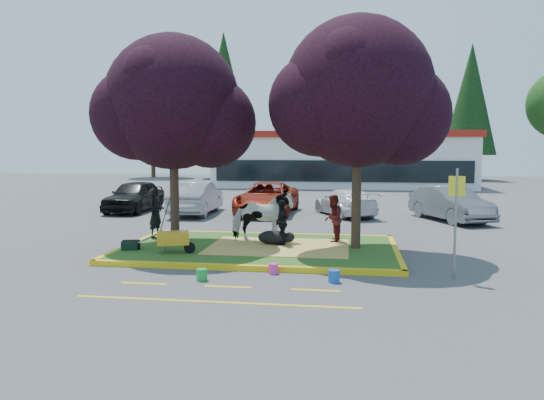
# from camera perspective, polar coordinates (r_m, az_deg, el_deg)

# --- Properties ---
(ground) EXTENTS (90.00, 90.00, 0.00)m
(ground) POSITION_cam_1_polar(r_m,az_deg,el_deg) (16.23, -1.37, -5.53)
(ground) COLOR #424244
(ground) RESTS_ON ground
(median_island) EXTENTS (8.00, 5.00, 0.15)m
(median_island) POSITION_cam_1_polar(r_m,az_deg,el_deg) (16.22, -1.37, -5.27)
(median_island) COLOR #224D18
(median_island) RESTS_ON ground
(curb_near) EXTENTS (8.30, 0.16, 0.15)m
(curb_near) POSITION_cam_1_polar(r_m,az_deg,el_deg) (13.74, -3.22, -7.29)
(curb_near) COLOR yellow
(curb_near) RESTS_ON ground
(curb_far) EXTENTS (8.30, 0.16, 0.15)m
(curb_far) POSITION_cam_1_polar(r_m,az_deg,el_deg) (18.72, -0.02, -3.79)
(curb_far) COLOR yellow
(curb_far) RESTS_ON ground
(curb_left) EXTENTS (0.16, 5.30, 0.15)m
(curb_left) POSITION_cam_1_polar(r_m,az_deg,el_deg) (17.37, -14.79, -4.72)
(curb_left) COLOR yellow
(curb_left) RESTS_ON ground
(curb_right) EXTENTS (0.16, 5.30, 0.15)m
(curb_right) POSITION_cam_1_polar(r_m,az_deg,el_deg) (16.04, 13.21, -5.54)
(curb_right) COLOR yellow
(curb_right) RESTS_ON ground
(straw_bedding) EXTENTS (4.20, 3.00, 0.01)m
(straw_bedding) POSITION_cam_1_polar(r_m,az_deg,el_deg) (16.11, 0.74, -5.05)
(straw_bedding) COLOR #E4C35E
(straw_bedding) RESTS_ON median_island
(tree_purple_left) EXTENTS (5.06, 4.20, 6.51)m
(tree_purple_left) POSITION_cam_1_polar(r_m,az_deg,el_deg) (17.03, -10.57, 9.64)
(tree_purple_left) COLOR black
(tree_purple_left) RESTS_ON median_island
(tree_purple_right) EXTENTS (5.30, 4.40, 6.82)m
(tree_purple_right) POSITION_cam_1_polar(r_m,az_deg,el_deg) (15.93, 9.30, 10.67)
(tree_purple_right) COLOR black
(tree_purple_right) RESTS_ON median_island
(fire_lane_stripe_a) EXTENTS (1.10, 0.12, 0.01)m
(fire_lane_stripe_a) POSITION_cam_1_polar(r_m,az_deg,el_deg) (12.81, -13.62, -8.72)
(fire_lane_stripe_a) COLOR yellow
(fire_lane_stripe_a) RESTS_ON ground
(fire_lane_stripe_b) EXTENTS (1.10, 0.12, 0.01)m
(fire_lane_stripe_b) POSITION_cam_1_polar(r_m,az_deg,el_deg) (12.22, -4.78, -9.29)
(fire_lane_stripe_b) COLOR yellow
(fire_lane_stripe_b) RESTS_ON ground
(fire_lane_stripe_c) EXTENTS (1.10, 0.12, 0.01)m
(fire_lane_stripe_c) POSITION_cam_1_polar(r_m,az_deg,el_deg) (11.93, 4.75, -9.66)
(fire_lane_stripe_c) COLOR yellow
(fire_lane_stripe_c) RESTS_ON ground
(fire_lane_long) EXTENTS (6.00, 0.10, 0.01)m
(fire_lane_long) POSITION_cam_1_polar(r_m,az_deg,el_deg) (11.10, -6.22, -10.86)
(fire_lane_long) COLOR yellow
(fire_lane_long) RESTS_ON ground
(retail_building) EXTENTS (20.40, 8.40, 4.40)m
(retail_building) POSITION_cam_1_polar(r_m,az_deg,el_deg) (43.68, 7.54, 4.45)
(retail_building) COLOR silver
(retail_building) RESTS_ON ground
(treeline) EXTENTS (46.58, 7.80, 14.63)m
(treeline) POSITION_cam_1_polar(r_m,az_deg,el_deg) (53.51, 6.96, 10.55)
(treeline) COLOR black
(treeline) RESTS_ON ground
(cow) EXTENTS (2.06, 1.36, 1.60)m
(cow) POSITION_cam_1_polar(r_m,az_deg,el_deg) (16.92, -1.08, -1.80)
(cow) COLOR white
(cow) RESTS_ON median_island
(calf) EXTENTS (1.16, 0.94, 0.44)m
(calf) POSITION_cam_1_polar(r_m,az_deg,el_deg) (16.48, 0.23, -4.05)
(calf) COLOR black
(calf) RESTS_ON median_island
(handler) EXTENTS (0.52, 0.67, 1.64)m
(handler) POSITION_cam_1_polar(r_m,az_deg,el_deg) (18.10, -12.40, -1.38)
(handler) COLOR black
(handler) RESTS_ON median_island
(visitor_a) EXTENTS (0.67, 0.81, 1.50)m
(visitor_a) POSITION_cam_1_polar(r_m,az_deg,el_deg) (16.97, 6.57, -1.99)
(visitor_a) COLOR #4C1515
(visitor_a) RESTS_ON median_island
(visitor_b) EXTENTS (0.53, 0.88, 1.40)m
(visitor_b) POSITION_cam_1_polar(r_m,az_deg,el_deg) (16.27, 1.08, -2.46)
(visitor_b) COLOR black
(visitor_b) RESTS_ON median_island
(wheelbarrow) EXTENTS (1.60, 0.80, 0.60)m
(wheelbarrow) POSITION_cam_1_polar(r_m,az_deg,el_deg) (15.41, -10.57, -4.09)
(wheelbarrow) COLOR black
(wheelbarrow) RESTS_ON median_island
(gear_bag_dark) EXTENTS (0.57, 0.41, 0.26)m
(gear_bag_dark) POSITION_cam_1_polar(r_m,az_deg,el_deg) (16.32, -14.92, -4.66)
(gear_bag_dark) COLOR black
(gear_bag_dark) RESTS_ON median_island
(gear_bag_green) EXTENTS (0.53, 0.41, 0.25)m
(gear_bag_green) POSITION_cam_1_polar(r_m,az_deg,el_deg) (16.22, -15.07, -4.75)
(gear_bag_green) COLOR black
(gear_bag_green) RESTS_ON median_island
(sign_post) EXTENTS (0.37, 0.13, 2.67)m
(sign_post) POSITION_cam_1_polar(r_m,az_deg,el_deg) (13.31, 19.17, -1.09)
(sign_post) COLOR slate
(sign_post) RESTS_ON ground
(bucket_green) EXTENTS (0.28, 0.28, 0.28)m
(bucket_green) POSITION_cam_1_polar(r_m,az_deg,el_deg) (12.82, -7.56, -7.97)
(bucket_green) COLOR green
(bucket_green) RESTS_ON ground
(bucket_pink) EXTENTS (0.28, 0.28, 0.26)m
(bucket_pink) POSITION_cam_1_polar(r_m,az_deg,el_deg) (13.37, 0.14, -7.40)
(bucket_pink) COLOR #E432A4
(bucket_pink) RESTS_ON ground
(bucket_blue) EXTENTS (0.33, 0.33, 0.29)m
(bucket_blue) POSITION_cam_1_polar(r_m,az_deg,el_deg) (12.62, 6.68, -8.15)
(bucket_blue) COLOR blue
(bucket_blue) RESTS_ON ground
(car_black) EXTENTS (1.84, 4.53, 1.54)m
(car_black) POSITION_cam_1_polar(r_m,az_deg,el_deg) (26.97, -14.59, 0.43)
(car_black) COLOR black
(car_black) RESTS_ON ground
(car_silver) EXTENTS (1.79, 4.72, 1.54)m
(car_silver) POSITION_cam_1_polar(r_m,az_deg,el_deg) (25.30, -8.16, 0.21)
(car_silver) COLOR #919398
(car_silver) RESTS_ON ground
(car_red) EXTENTS (2.63, 5.46, 1.50)m
(car_red) POSITION_cam_1_polar(r_m,az_deg,el_deg) (25.17, -0.53, 0.20)
(car_red) COLOR maroon
(car_red) RESTS_ON ground
(car_white) EXTENTS (3.36, 4.59, 1.24)m
(car_white) POSITION_cam_1_polar(r_m,az_deg,el_deg) (24.76, 7.86, -0.25)
(car_white) COLOR white
(car_white) RESTS_ON ground
(car_grey) EXTENTS (3.20, 4.77, 1.49)m
(car_grey) POSITION_cam_1_polar(r_m,az_deg,el_deg) (24.02, 18.63, -0.38)
(car_grey) COLOR slate
(car_grey) RESTS_ON ground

